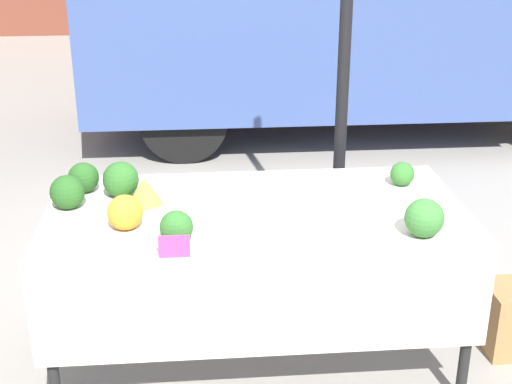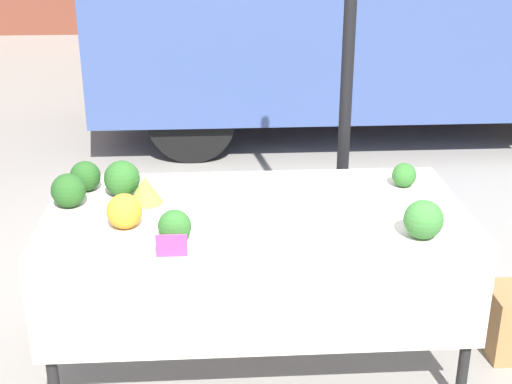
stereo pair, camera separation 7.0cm
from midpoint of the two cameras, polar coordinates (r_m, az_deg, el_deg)
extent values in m
plane|color=gray|center=(3.77, 0.55, -13.07)|extent=(40.00, 40.00, 0.00)
cylinder|color=black|center=(4.07, 7.83, 9.84)|extent=(0.07, 0.07, 2.64)
cylinder|color=black|center=(8.71, 19.60, 9.19)|extent=(0.77, 0.22, 0.77)
cylinder|color=black|center=(6.37, -4.87, 5.89)|extent=(0.77, 0.22, 0.77)
cylinder|color=black|center=(8.03, -4.66, 9.37)|extent=(0.77, 0.22, 0.77)
cube|color=beige|center=(3.36, 0.60, -1.50)|extent=(1.97, 0.97, 0.03)
cube|color=beige|center=(3.05, 1.24, -9.41)|extent=(1.97, 0.01, 0.46)
cylinder|color=black|center=(3.26, -15.64, -11.71)|extent=(0.05, 0.05, 0.81)
cylinder|color=black|center=(3.39, 17.19, -10.52)|extent=(0.05, 0.05, 0.81)
cylinder|color=black|center=(3.98, -13.32, -4.86)|extent=(0.05, 0.05, 0.81)
cylinder|color=black|center=(4.08, 13.21, -4.12)|extent=(0.05, 0.05, 0.81)
sphere|color=orange|center=(3.17, -9.86, -1.52)|extent=(0.16, 0.16, 0.16)
cone|color=#93B238|center=(3.42, -8.27, 0.17)|extent=(0.17, 0.17, 0.13)
sphere|color=#23511E|center=(3.44, -14.21, 0.12)|extent=(0.16, 0.16, 0.16)
sphere|color=#2D6628|center=(3.02, -5.86, -2.74)|extent=(0.14, 0.14, 0.14)
sphere|color=#285B23|center=(3.52, -10.11, 1.08)|extent=(0.18, 0.18, 0.18)
sphere|color=#387533|center=(3.12, 13.88, -2.15)|extent=(0.17, 0.17, 0.17)
sphere|color=#2D6628|center=(3.66, 12.31, 1.33)|extent=(0.12, 0.12, 0.12)
sphere|color=#23511E|center=(3.62, -12.96, 1.24)|extent=(0.15, 0.15, 0.15)
cube|color=#E53D84|center=(2.90, -6.08, -4.30)|extent=(0.13, 0.01, 0.10)
camera|label=1|loc=(0.04, -89.40, 0.25)|focal=50.00mm
camera|label=2|loc=(0.04, 90.60, -0.25)|focal=50.00mm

